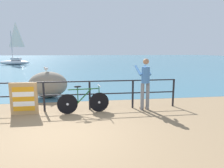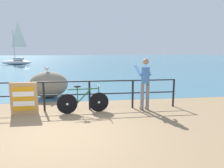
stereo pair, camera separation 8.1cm
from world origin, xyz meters
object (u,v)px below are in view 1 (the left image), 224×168
(sailboat, at_px, (15,60))
(seagull, at_px, (46,68))
(person_at_railing, at_px, (145,82))
(breakwater_boulder_main, at_px, (48,85))
(folded_deckchair_stack, at_px, (24,99))
(bicycle, at_px, (84,101))

(sailboat, bearing_deg, seagull, 117.31)
(person_at_railing, relative_size, breakwater_boulder_main, 1.07)
(folded_deckchair_stack, distance_m, breakwater_boulder_main, 2.40)
(bicycle, xyz_separation_m, sailboat, (-9.98, 24.48, 0.32))
(person_at_railing, xyz_separation_m, sailboat, (-12.08, 24.41, -0.28))
(folded_deckchair_stack, bearing_deg, person_at_railing, -0.36)
(breakwater_boulder_main, bearing_deg, seagull, -141.60)
(person_at_railing, xyz_separation_m, seagull, (-3.69, 2.37, 0.29))
(person_at_railing, distance_m, breakwater_boulder_main, 4.39)
(folded_deckchair_stack, distance_m, seagull, 2.49)
(bicycle, xyz_separation_m, seagull, (-1.58, 2.44, 0.89))
(bicycle, distance_m, folded_deckchair_stack, 1.90)
(breakwater_boulder_main, bearing_deg, bicycle, -57.97)
(bicycle, distance_m, person_at_railing, 2.19)
(bicycle, height_order, breakwater_boulder_main, breakwater_boulder_main)
(breakwater_boulder_main, xyz_separation_m, seagull, (-0.04, -0.03, 0.71))
(person_at_railing, height_order, folded_deckchair_stack, person_at_railing)
(bicycle, distance_m, seagull, 3.04)
(seagull, height_order, sailboat, sailboat)
(folded_deckchair_stack, bearing_deg, sailboat, 108.35)
(breakwater_boulder_main, height_order, seagull, seagull)
(bicycle, bearing_deg, folded_deckchair_stack, 171.53)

